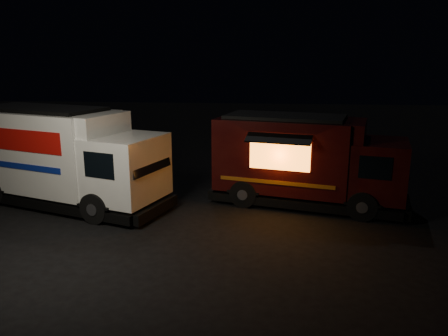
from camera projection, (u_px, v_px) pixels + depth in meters
ground at (147, 221)px, 14.40m from camera, size 80.00×80.00×0.00m
white_truck at (66, 157)px, 15.72m from camera, size 8.22×4.94×3.53m
red_truck at (309, 161)px, 15.77m from camera, size 7.40×4.17×3.25m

